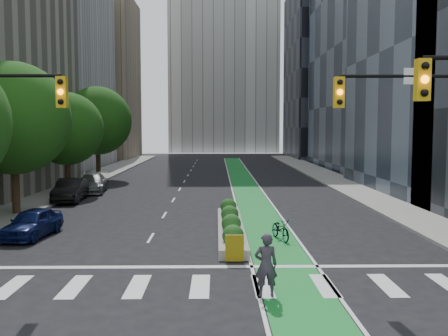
{
  "coord_description": "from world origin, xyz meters",
  "views": [
    {
      "loc": [
        0.53,
        -16.57,
        5.06
      ],
      "look_at": [
        0.91,
        8.7,
        3.0
      ],
      "focal_mm": 40.0,
      "sensor_mm": 36.0,
      "label": 1
    }
  ],
  "objects_px": {
    "parked_car_left_near": "(32,223)",
    "parked_car_left_mid": "(70,190)",
    "parked_car_left_far": "(92,183)",
    "bicycle": "(281,229)",
    "cyclist": "(266,265)",
    "median_planter": "(231,225)"
  },
  "relations": [
    {
      "from": "bicycle",
      "to": "cyclist",
      "type": "relative_size",
      "value": 0.97
    },
    {
      "from": "cyclist",
      "to": "parked_car_left_near",
      "type": "xyz_separation_m",
      "value": [
        -9.97,
        8.23,
        -0.29
      ]
    },
    {
      "from": "bicycle",
      "to": "cyclist",
      "type": "bearing_deg",
      "value": -115.63
    },
    {
      "from": "median_planter",
      "to": "bicycle",
      "type": "height_order",
      "value": "median_planter"
    },
    {
      "from": "cyclist",
      "to": "parked_car_left_mid",
      "type": "xyz_separation_m",
      "value": [
        -11.49,
        19.44,
        -0.18
      ]
    },
    {
      "from": "median_planter",
      "to": "cyclist",
      "type": "distance_m",
      "value": 9.09
    },
    {
      "from": "bicycle",
      "to": "median_planter",
      "type": "bearing_deg",
      "value": 131.79
    },
    {
      "from": "median_planter",
      "to": "bicycle",
      "type": "relative_size",
      "value": 5.47
    },
    {
      "from": "bicycle",
      "to": "parked_car_left_far",
      "type": "xyz_separation_m",
      "value": [
        -12.57,
        16.53,
        0.23
      ]
    },
    {
      "from": "parked_car_left_near",
      "to": "parked_car_left_mid",
      "type": "distance_m",
      "value": 11.32
    },
    {
      "from": "median_planter",
      "to": "parked_car_left_mid",
      "type": "height_order",
      "value": "parked_car_left_mid"
    },
    {
      "from": "cyclist",
      "to": "parked_car_left_far",
      "type": "relative_size",
      "value": 0.38
    },
    {
      "from": "parked_car_left_near",
      "to": "bicycle",
      "type": "bearing_deg",
      "value": 3.29
    },
    {
      "from": "parked_car_left_near",
      "to": "cyclist",
      "type": "bearing_deg",
      "value": -33.03
    },
    {
      "from": "bicycle",
      "to": "parked_car_left_far",
      "type": "bearing_deg",
      "value": 112.2
    },
    {
      "from": "parked_car_left_near",
      "to": "parked_car_left_far",
      "type": "bearing_deg",
      "value": 100.76
    },
    {
      "from": "median_planter",
      "to": "parked_car_left_mid",
      "type": "bearing_deg",
      "value": 135.76
    },
    {
      "from": "cyclist",
      "to": "parked_car_left_far",
      "type": "distance_m",
      "value": 26.57
    },
    {
      "from": "parked_car_left_mid",
      "to": "bicycle",
      "type": "bearing_deg",
      "value": -46.49
    },
    {
      "from": "cyclist",
      "to": "parked_car_left_near",
      "type": "height_order",
      "value": "cyclist"
    },
    {
      "from": "cyclist",
      "to": "parked_car_left_far",
      "type": "bearing_deg",
      "value": -69.92
    },
    {
      "from": "median_planter",
      "to": "parked_car_left_near",
      "type": "distance_m",
      "value": 9.21
    }
  ]
}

